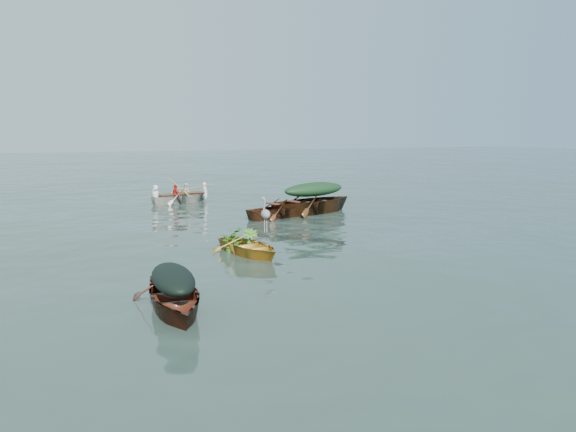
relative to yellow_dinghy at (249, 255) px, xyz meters
name	(u,v)px	position (x,y,z in m)	size (l,w,h in m)	color
ground	(347,242)	(3.00, 0.46, 0.00)	(140.00, 140.00, 0.00)	#2F4239
yellow_dinghy	(249,255)	(0.00, 0.00, 0.00)	(1.24, 2.87, 0.75)	orange
dark_covered_boat	(174,310)	(-2.54, -3.74, 0.00)	(1.27, 3.41, 0.83)	#501C12
green_tarp_boat	(314,213)	(4.41, 5.87, 0.00)	(1.59, 5.11, 1.24)	#512B12
open_wooden_boat	(282,217)	(2.93, 5.37, 0.00)	(1.23, 3.94, 0.89)	#5E3117
rowed_boat	(181,203)	(0.32, 10.66, 0.00)	(1.11, 3.70, 0.85)	silver
dark_tarp_cover	(173,276)	(-2.54, -3.74, 0.62)	(0.70, 1.88, 0.40)	black
green_tarp_cover	(314,190)	(4.41, 5.87, 0.88)	(0.87, 2.81, 0.52)	black
thwart_benches	(282,204)	(2.93, 5.37, 0.47)	(0.74, 1.97, 0.04)	#4D1D12
heron	(266,219)	(0.52, 0.19, 0.84)	(0.28, 0.40, 0.92)	gray
dinghy_weeds	(238,225)	(-0.12, 0.54, 0.68)	(0.70, 0.90, 0.60)	#2E671B
rowers	(181,184)	(0.32, 10.66, 0.80)	(1.00, 2.59, 0.76)	silver
oars	(181,192)	(0.32, 10.66, 0.45)	(2.60, 0.60, 0.06)	#A98340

